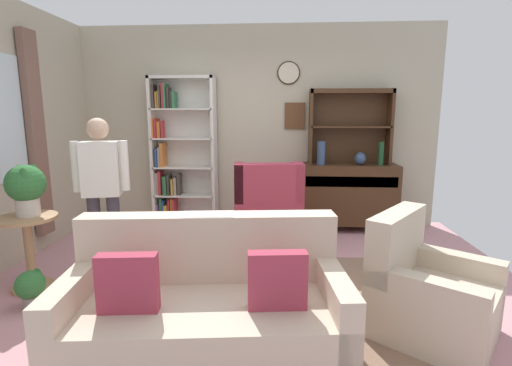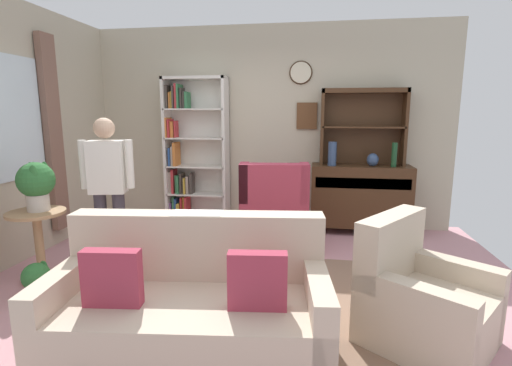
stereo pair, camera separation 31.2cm
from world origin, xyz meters
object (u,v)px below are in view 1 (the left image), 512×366
object	(u,v)px
couch_floral	(207,311)
potted_plant_small	(31,287)
person_reading	(102,187)
plant_stand	(29,245)
vase_round	(360,159)
wingback_chair	(268,216)
sideboard_hutch	(350,116)
armchair_floral	(428,295)
coffee_table	(247,255)
book_stack	(235,242)
bookshelf	(179,155)
potted_plant_large	(26,186)
sideboard	(348,194)
vase_tall	(321,153)
bottle_wine	(381,154)

from	to	relation	value
couch_floral	potted_plant_small	size ratio (longest dim) A/B	5.78
person_reading	plant_stand	bearing A→B (deg)	-150.45
vase_round	wingback_chair	world-z (taller)	vase_round
sideboard_hutch	armchair_floral	world-z (taller)	sideboard_hutch
coffee_table	book_stack	size ratio (longest dim) A/B	4.02
couch_floral	bookshelf	bearing A→B (deg)	108.00
armchair_floral	plant_stand	xyz separation A→B (m)	(-3.37, 0.49, 0.13)
bookshelf	potted_plant_large	distance (m)	2.25
sideboard	couch_floral	size ratio (longest dim) A/B	0.69
potted_plant_large	potted_plant_small	size ratio (longest dim) A/B	1.43
sideboard	person_reading	world-z (taller)	person_reading
couch_floral	wingback_chair	bearing A→B (deg)	81.20
vase_tall	person_reading	bearing A→B (deg)	-143.95
bottle_wine	armchair_floral	size ratio (longest dim) A/B	0.29
bookshelf	wingback_chair	xyz separation A→B (m)	(1.30, -0.88, -0.64)
potted_plant_large	person_reading	bearing A→B (deg)	26.74
bookshelf	coffee_table	world-z (taller)	bookshelf
book_stack	plant_stand	bearing A→B (deg)	-175.82
vase_round	sideboard_hutch	bearing A→B (deg)	126.48
vase_tall	potted_plant_large	size ratio (longest dim) A/B	0.68
vase_round	book_stack	size ratio (longest dim) A/B	0.85
vase_round	armchair_floral	distance (m)	2.57
potted_plant_large	wingback_chair	bearing A→B (deg)	29.65
wingback_chair	sideboard_hutch	bearing A→B (deg)	39.89
sideboard_hutch	coffee_table	distance (m)	2.71
bookshelf	bottle_wine	distance (m)	2.77
bookshelf	vase_tall	distance (m)	1.99
wingback_chair	plant_stand	distance (m)	2.47
coffee_table	book_stack	distance (m)	0.18
sideboard	armchair_floral	bearing A→B (deg)	-86.41
sideboard	book_stack	distance (m)	2.33
potted_plant_small	book_stack	xyz separation A→B (m)	(1.64, 0.49, 0.26)
sideboard	potted_plant_large	xyz separation A→B (m)	(-3.20, -2.00, 0.45)
couch_floral	book_stack	bearing A→B (deg)	86.13
sideboard	plant_stand	distance (m)	3.80
sideboard	person_reading	size ratio (longest dim) A/B	0.83
coffee_table	book_stack	world-z (taller)	book_stack
armchair_floral	vase_round	bearing A→B (deg)	90.67
vase_round	armchair_floral	xyz separation A→B (m)	(0.03, -2.47, -0.72)
vase_tall	sideboard	bearing A→B (deg)	11.63
sideboard	couch_floral	distance (m)	3.23
vase_round	book_stack	distance (m)	2.42
couch_floral	armchair_floral	world-z (taller)	couch_floral
sideboard	vase_round	distance (m)	0.52
person_reading	coffee_table	size ratio (longest dim) A/B	1.95
wingback_chair	potted_plant_large	size ratio (longest dim) A/B	2.26
bookshelf	sideboard	world-z (taller)	bookshelf
sideboard_hutch	person_reading	size ratio (longest dim) A/B	0.71
bottle_wine	plant_stand	size ratio (longest dim) A/B	0.46
armchair_floral	person_reading	size ratio (longest dim) A/B	0.69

